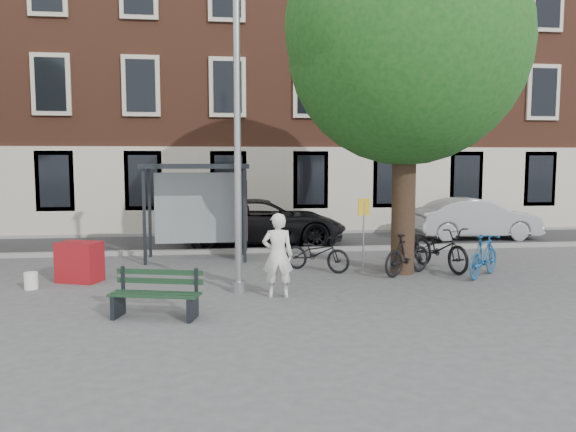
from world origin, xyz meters
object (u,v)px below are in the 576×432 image
(bike_a, at_px, (317,253))
(bike_d, at_px, (407,254))
(red_stand, at_px, (80,262))
(car_silver, at_px, (476,219))
(painter, at_px, (278,255))
(notice_sign, at_px, (364,220))
(bench, at_px, (156,296))
(car_dark, at_px, (263,222))
(bike_c, at_px, (440,248))
(bus_shelter, at_px, (210,190))
(lamppost, at_px, (238,157))
(bike_b, at_px, (484,256))

(bike_a, distance_m, bike_d, 2.17)
(red_stand, bearing_deg, car_silver, 24.31)
(painter, xyz_separation_m, notice_sign, (2.34, 2.23, 0.44))
(bench, height_order, bike_a, bike_a)
(bench, relative_size, car_dark, 0.31)
(bike_a, height_order, car_dark, car_dark)
(bench, xyz_separation_m, notice_sign, (4.60, 3.43, 0.91))
(bike_a, relative_size, bike_c, 0.83)
(bench, distance_m, bike_d, 6.29)
(bench, bearing_deg, notice_sign, 51.25)
(bus_shelter, height_order, bench, bus_shelter)
(lamppost, height_order, bike_b, lamppost)
(bus_shelter, height_order, bike_c, bus_shelter)
(painter, relative_size, red_stand, 1.88)
(bike_d, distance_m, car_silver, 7.12)
(lamppost, height_order, bench, lamppost)
(bike_c, xyz_separation_m, notice_sign, (-1.97, -0.04, 0.73))
(bike_a, relative_size, car_silver, 0.40)
(lamppost, bearing_deg, bus_shelter, 98.43)
(bike_b, bearing_deg, red_stand, 42.65)
(bike_c, bearing_deg, bike_d, -169.61)
(lamppost, height_order, car_dark, lamppost)
(bike_b, xyz_separation_m, bike_d, (-1.69, 0.46, 0.00))
(painter, bearing_deg, car_silver, -131.75)
(bike_d, bearing_deg, car_dark, -3.35)
(bus_shelter, xyz_separation_m, bike_b, (6.35, -3.27, -1.42))
(bike_c, relative_size, bike_d, 1.26)
(bike_c, bearing_deg, bike_a, 160.07)
(bike_a, distance_m, notice_sign, 1.40)
(bike_d, bearing_deg, bike_a, 37.12)
(bench, relative_size, bike_a, 0.94)
(lamppost, height_order, bike_d, lamppost)
(bench, distance_m, bike_c, 7.43)
(car_dark, bearing_deg, lamppost, 171.04)
(bus_shelter, bearing_deg, bike_d, -31.11)
(bike_a, bearing_deg, red_stand, 131.85)
(painter, height_order, bike_b, painter)
(notice_sign, bearing_deg, bench, -157.34)
(painter, bearing_deg, red_stand, -20.21)
(painter, xyz_separation_m, bike_a, (1.24, 2.48, -0.39))
(bench, distance_m, red_stand, 3.74)
(car_silver, bearing_deg, lamppost, 130.10)
(bench, relative_size, notice_sign, 0.91)
(lamppost, distance_m, bike_a, 3.67)
(bench, bearing_deg, bike_c, 42.37)
(bench, height_order, notice_sign, notice_sign)
(lamppost, xyz_separation_m, bike_b, (5.74, 0.83, -2.28))
(bike_d, height_order, car_dark, car_dark)
(lamppost, bearing_deg, bike_c, 19.53)
(bus_shelter, xyz_separation_m, car_silver, (9.06, 2.78, -1.21))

